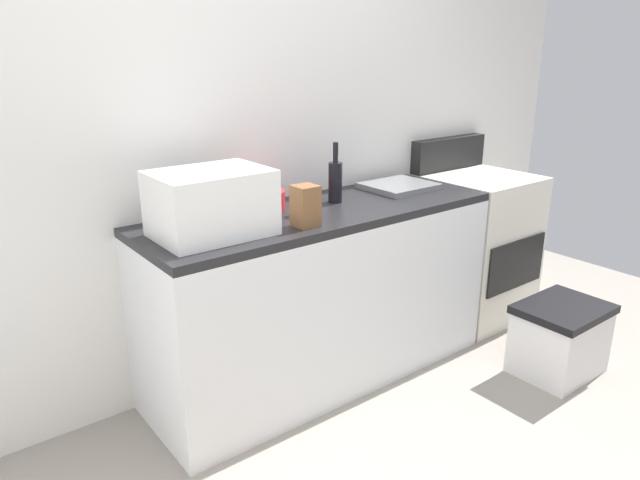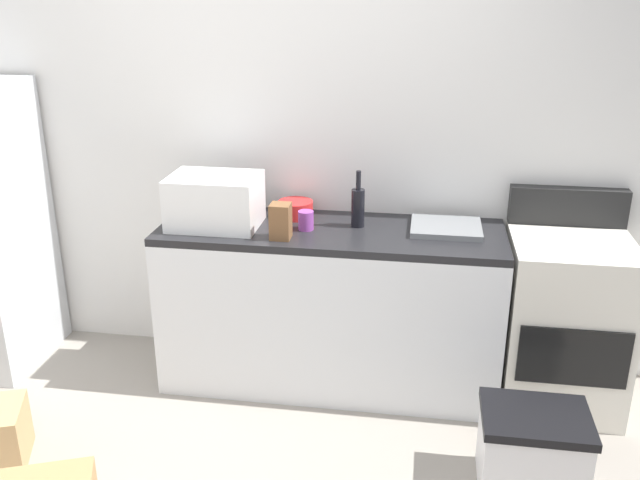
{
  "view_description": "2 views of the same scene",
  "coord_description": "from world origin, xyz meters",
  "px_view_note": "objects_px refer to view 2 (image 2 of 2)",
  "views": [
    {
      "loc": [
        -1.36,
        -0.92,
        1.64
      ],
      "look_at": [
        0.31,
        1.22,
        0.73
      ],
      "focal_mm": 32.6,
      "sensor_mm": 36.0,
      "label": 1
    },
    {
      "loc": [
        0.77,
        -2.15,
        2.12
      ],
      "look_at": [
        0.26,
        1.12,
        0.86
      ],
      "focal_mm": 38.83,
      "sensor_mm": 36.0,
      "label": 2
    }
  ],
  "objects_px": {
    "knife_block": "(281,221)",
    "stove_oven": "(563,319)",
    "storage_bin": "(532,451)",
    "coffee_mug": "(306,220)",
    "microwave": "(215,201)",
    "mixing_bowl": "(296,209)",
    "wine_bottle": "(358,206)"
  },
  "relations": [
    {
      "from": "knife_block",
      "to": "stove_oven",
      "type": "bearing_deg",
      "value": 7.27
    },
    {
      "from": "stove_oven",
      "to": "storage_bin",
      "type": "bearing_deg",
      "value": -106.46
    },
    {
      "from": "coffee_mug",
      "to": "storage_bin",
      "type": "relative_size",
      "value": 0.22
    },
    {
      "from": "stove_oven",
      "to": "microwave",
      "type": "bearing_deg",
      "value": -178.46
    },
    {
      "from": "knife_block",
      "to": "storage_bin",
      "type": "height_order",
      "value": "knife_block"
    },
    {
      "from": "microwave",
      "to": "storage_bin",
      "type": "relative_size",
      "value": 1.0
    },
    {
      "from": "microwave",
      "to": "mixing_bowl",
      "type": "xyz_separation_m",
      "value": [
        0.39,
        0.2,
        -0.09
      ]
    },
    {
      "from": "stove_oven",
      "to": "storage_bin",
      "type": "xyz_separation_m",
      "value": [
        -0.22,
        -0.75,
        -0.27
      ]
    },
    {
      "from": "stove_oven",
      "to": "microwave",
      "type": "relative_size",
      "value": 2.39
    },
    {
      "from": "microwave",
      "to": "mixing_bowl",
      "type": "bearing_deg",
      "value": 27.56
    },
    {
      "from": "wine_bottle",
      "to": "mixing_bowl",
      "type": "bearing_deg",
      "value": 164.25
    },
    {
      "from": "microwave",
      "to": "wine_bottle",
      "type": "relative_size",
      "value": 1.53
    },
    {
      "from": "storage_bin",
      "to": "microwave",
      "type": "bearing_deg",
      "value": 156.28
    },
    {
      "from": "stove_oven",
      "to": "microwave",
      "type": "height_order",
      "value": "microwave"
    },
    {
      "from": "coffee_mug",
      "to": "mixing_bowl",
      "type": "distance_m",
      "value": 0.21
    },
    {
      "from": "microwave",
      "to": "storage_bin",
      "type": "distance_m",
      "value": 1.94
    },
    {
      "from": "coffee_mug",
      "to": "knife_block",
      "type": "bearing_deg",
      "value": -124.84
    },
    {
      "from": "microwave",
      "to": "knife_block",
      "type": "relative_size",
      "value": 2.56
    },
    {
      "from": "stove_oven",
      "to": "storage_bin",
      "type": "height_order",
      "value": "stove_oven"
    },
    {
      "from": "microwave",
      "to": "knife_block",
      "type": "xyz_separation_m",
      "value": [
        0.38,
        -0.14,
        -0.05
      ]
    },
    {
      "from": "coffee_mug",
      "to": "knife_block",
      "type": "xyz_separation_m",
      "value": [
        -0.1,
        -0.15,
        0.04
      ]
    },
    {
      "from": "coffee_mug",
      "to": "storage_bin",
      "type": "distance_m",
      "value": 1.53
    },
    {
      "from": "stove_oven",
      "to": "knife_block",
      "type": "height_order",
      "value": "stove_oven"
    },
    {
      "from": "wine_bottle",
      "to": "coffee_mug",
      "type": "height_order",
      "value": "wine_bottle"
    },
    {
      "from": "knife_block",
      "to": "storage_bin",
      "type": "distance_m",
      "value": 1.57
    },
    {
      "from": "mixing_bowl",
      "to": "storage_bin",
      "type": "relative_size",
      "value": 0.41
    },
    {
      "from": "coffee_mug",
      "to": "stove_oven",
      "type": "bearing_deg",
      "value": 1.63
    },
    {
      "from": "microwave",
      "to": "stove_oven",
      "type": "bearing_deg",
      "value": 1.54
    },
    {
      "from": "wine_bottle",
      "to": "stove_oven",
      "type": "bearing_deg",
      "value": -2.89
    },
    {
      "from": "stove_oven",
      "to": "wine_bottle",
      "type": "distance_m",
      "value": 1.22
    },
    {
      "from": "stove_oven",
      "to": "knife_block",
      "type": "xyz_separation_m",
      "value": [
        -1.45,
        -0.18,
        0.52
      ]
    },
    {
      "from": "coffee_mug",
      "to": "storage_bin",
      "type": "xyz_separation_m",
      "value": [
        1.12,
        -0.71,
        -0.76
      ]
    }
  ]
}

